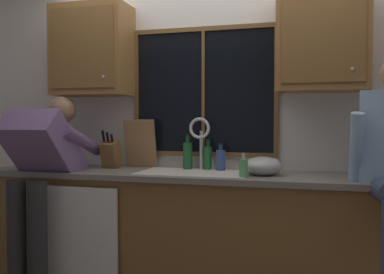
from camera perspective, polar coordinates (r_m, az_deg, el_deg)
back_wall at (r=3.40m, az=2.47°, el=1.85°), size 5.61×0.12×2.55m
window_glass at (r=3.35m, az=1.59°, el=6.12°), size 1.10×0.02×0.95m
window_frame_top at (r=3.41m, az=1.56°, el=14.42°), size 1.17×0.02×0.04m
window_frame_bottom at (r=3.34m, az=1.54°, el=-2.32°), size 1.17×0.02×0.04m
window_frame_left at (r=3.52m, az=-7.51°, el=5.92°), size 0.03×0.02×0.95m
window_frame_right at (r=3.25m, az=11.37°, el=6.20°), size 0.03×0.02×0.95m
window_mullion_center at (r=3.34m, az=1.54°, el=6.14°), size 0.02×0.02×0.95m
lower_cabinet_run at (r=3.18m, az=0.99°, el=-13.43°), size 3.21×0.58×0.88m
countertop at (r=3.06m, az=0.90°, el=-5.22°), size 3.27×0.62×0.04m
dishwasher_front at (r=3.18m, az=-15.08°, el=-13.14°), size 0.60×0.02×0.74m
upper_cabinet_left at (r=3.56m, az=-13.36°, el=11.26°), size 0.62×0.36×0.72m
upper_cabinet_right at (r=3.14m, az=17.20°, el=12.47°), size 0.62×0.36×0.72m
sink at (r=3.09m, az=0.28°, el=-6.60°), size 0.80×0.46×0.21m
faucet at (r=3.23m, az=1.24°, el=0.03°), size 0.18×0.09×0.40m
person_standing at (r=3.28m, az=-19.67°, el=-4.21°), size 0.53×0.72×1.49m
knife_block at (r=3.41m, az=-10.94°, el=-2.34°), size 0.12×0.18×0.32m
cutting_board at (r=3.42m, az=-7.01°, el=-0.89°), size 0.26×0.10×0.39m
mixing_bowl at (r=2.97m, az=9.56°, el=-3.92°), size 0.27×0.27×0.13m
soap_dispenser at (r=2.83m, az=6.99°, el=-4.16°), size 0.06×0.07×0.16m
bottle_green_glass at (r=3.27m, az=-0.59°, el=-2.44°), size 0.07×0.07×0.27m
bottle_tall_clear at (r=3.25m, az=2.14°, el=-2.73°), size 0.07×0.07×0.23m
bottle_amber_small at (r=3.19m, az=3.92°, el=-3.06°), size 0.07×0.07×0.20m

